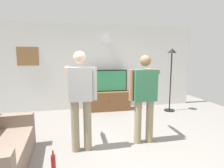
% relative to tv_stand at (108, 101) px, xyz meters
% --- Properties ---
extents(ground_plane, '(8.40, 8.40, 0.00)m').
position_rel_tv_stand_xyz_m(ground_plane, '(-0.22, -2.60, -0.30)').
color(ground_plane, gray).
extents(back_wall, '(6.40, 0.10, 2.70)m').
position_rel_tv_stand_xyz_m(back_wall, '(-0.22, 0.35, 1.05)').
color(back_wall, silver).
rests_on(back_wall, ground_plane).
extents(tv_stand, '(1.38, 0.43, 0.60)m').
position_rel_tv_stand_xyz_m(tv_stand, '(0.00, 0.00, 0.00)').
color(tv_stand, brown).
rests_on(tv_stand, ground_plane).
extents(television, '(1.23, 0.07, 0.69)m').
position_rel_tv_stand_xyz_m(television, '(-0.00, 0.05, 0.64)').
color(television, black).
rests_on(television, tv_stand).
extents(wall_clock, '(0.28, 0.03, 0.28)m').
position_rel_tv_stand_xyz_m(wall_clock, '(0.00, 0.29, 1.95)').
color(wall_clock, white).
extents(framed_picture, '(0.61, 0.04, 0.55)m').
position_rel_tv_stand_xyz_m(framed_picture, '(-2.37, 0.30, 1.41)').
color(framed_picture, olive).
extents(floor_lamp, '(0.32, 0.32, 1.94)m').
position_rel_tv_stand_xyz_m(floor_lamp, '(1.89, -0.45, 1.09)').
color(floor_lamp, black).
rests_on(floor_lamp, ground_plane).
extents(person_standing_nearer_lamp, '(0.57, 0.78, 1.77)m').
position_rel_tv_stand_xyz_m(person_standing_nearer_lamp, '(-0.90, -2.35, 0.70)').
color(person_standing_nearer_lamp, gray).
rests_on(person_standing_nearer_lamp, ground_plane).
extents(person_standing_nearer_couch, '(0.62, 0.78, 1.71)m').
position_rel_tv_stand_xyz_m(person_standing_nearer_couch, '(0.30, -2.27, 0.67)').
color(person_standing_nearer_couch, gray).
rests_on(person_standing_nearer_couch, ground_plane).
extents(beverage_bottle, '(0.07, 0.07, 0.33)m').
position_rel_tv_stand_xyz_m(beverage_bottle, '(-1.33, -2.91, -0.16)').
color(beverage_bottle, maroon).
rests_on(beverage_bottle, ground_plane).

